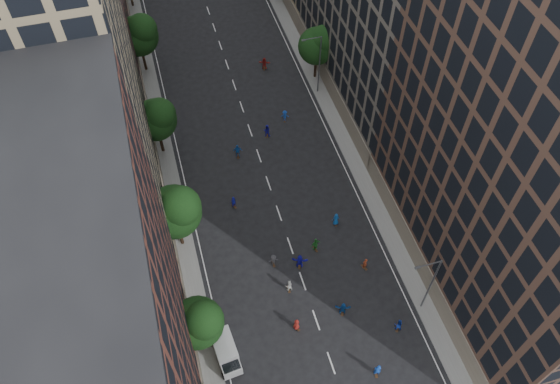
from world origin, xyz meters
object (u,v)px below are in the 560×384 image
at_px(streetlamp_far, 318,62).
at_px(skater_2, 398,325).
at_px(streetlamp_near, 430,282).
at_px(skater_1, 377,370).
at_px(cargo_van, 226,352).

xyz_separation_m(streetlamp_far, skater_2, (-3.03, -34.50, -4.33)).
bearing_deg(streetlamp_near, skater_2, -153.69).
bearing_deg(skater_2, streetlamp_near, -129.65).
bearing_deg(streetlamp_near, skater_1, -142.66).
bearing_deg(skater_2, cargo_van, 17.80).
relative_size(streetlamp_far, cargo_van, 2.04).
relative_size(streetlamp_near, cargo_van, 2.04).
xyz_separation_m(streetlamp_far, cargo_van, (-19.68, -32.68, -3.97)).
height_order(streetlamp_near, cargo_van, streetlamp_near).
height_order(cargo_van, skater_2, cargo_van).
bearing_deg(skater_1, streetlamp_far, -85.79).
relative_size(streetlamp_near, streetlamp_far, 1.00).
height_order(streetlamp_near, skater_1, streetlamp_near).
xyz_separation_m(streetlamp_near, streetlamp_far, (0.00, 33.00, 0.00)).
bearing_deg(streetlamp_far, cargo_van, -121.05).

